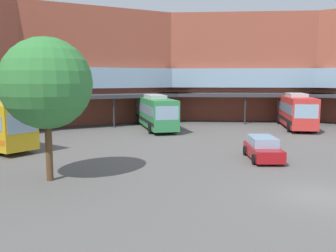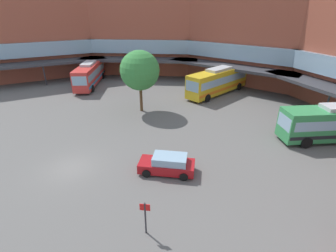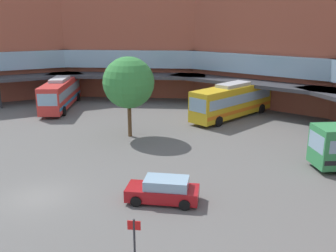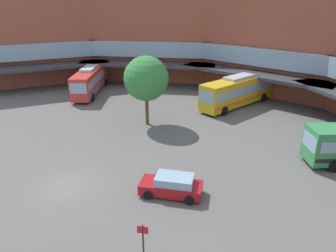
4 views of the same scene
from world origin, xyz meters
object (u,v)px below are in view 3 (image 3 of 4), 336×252
plaza_tree (129,83)px  stop_sign_post (134,236)px  bus_1 (61,93)px  bus_0 (233,100)px  parked_car (164,190)px

plaza_tree → stop_sign_post: (16.82, -9.68, -3.77)m
bus_1 → plaza_tree: plaza_tree is taller
bus_0 → bus_1: size_ratio=1.09×
parked_car → plaza_tree: 14.39m
bus_1 → stop_sign_post: (32.16, -8.78, -0.55)m
bus_0 → bus_1: bus_0 is taller
bus_1 → stop_sign_post: 33.34m
bus_0 → plaza_tree: 13.37m
bus_1 → plaza_tree: bearing=37.6°
bus_1 → parked_car: size_ratio=2.57×
parked_car → stop_sign_post: bearing=86.9°
plaza_tree → bus_1: bearing=-176.7°
parked_car → stop_sign_post: (4.11, -4.55, 0.64)m
bus_0 → stop_sign_post: bus_0 is taller
bus_0 → bus_1: (-16.07, -13.87, -0.07)m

